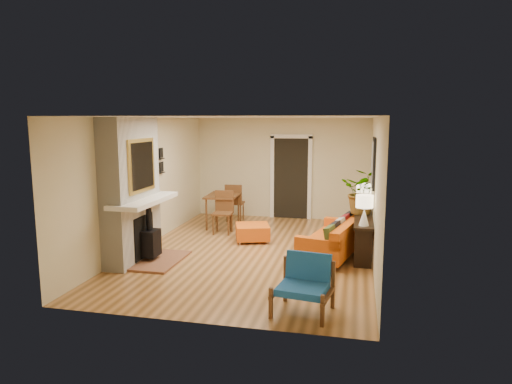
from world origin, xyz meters
TOP-DOWN VIEW (x-y plane):
  - room_shell at (0.60, 2.63)m, footprint 6.50×6.50m
  - fireplace at (-2.00, -1.00)m, footprint 1.09×1.68m
  - sofa at (1.57, 0.06)m, footprint 1.21×2.01m
  - ottoman at (-0.21, 0.77)m, footprint 0.87×0.87m
  - blue_chair at (1.29, -2.55)m, footprint 0.82×0.81m
  - dining_table at (-1.12, 1.91)m, footprint 0.80×1.79m
  - console_table at (2.07, 0.28)m, footprint 0.34×1.85m
  - lamp_near at (2.07, -0.42)m, footprint 0.30×0.30m
  - lamp_far at (2.07, 1.00)m, footprint 0.30×0.30m
  - houseplant at (2.06, 0.59)m, footprint 0.96×0.88m

SIDE VIEW (x-z plane):
  - ottoman at x=-0.21m, z-range 0.03..0.38m
  - sofa at x=1.57m, z-range -0.05..0.70m
  - blue_chair at x=1.29m, z-range 0.03..0.79m
  - console_table at x=2.07m, z-range 0.21..0.94m
  - dining_table at x=-1.12m, z-range 0.15..1.10m
  - lamp_near at x=2.07m, z-range 0.79..1.33m
  - lamp_far at x=2.07m, z-range 0.79..1.33m
  - houseplant at x=2.06m, z-range 0.72..1.62m
  - room_shell at x=0.60m, z-range -2.01..4.49m
  - fireplace at x=-2.00m, z-range -0.06..2.54m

